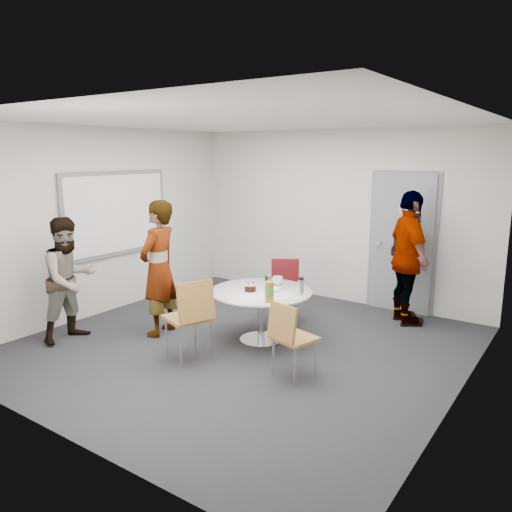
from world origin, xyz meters
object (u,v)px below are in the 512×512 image
Objects in this scene: chair_near_left at (191,312)px; table at (263,297)px; person_main at (159,268)px; whiteboard at (117,214)px; door at (402,243)px; chair_far at (285,283)px; chair_near_right at (289,333)px; person_right at (408,258)px; person_left at (70,279)px.

table is at bearing 2.62° from chair_near_left.
whiteboard is at bearing -120.66° from person_main.
door reaches higher than chair_far.
chair_far is (-1.20, -1.34, -0.50)m from door.
chair_far reaches higher than chair_near_right.
whiteboard reaches higher than chair_far.
person_left is at bearing 92.00° from person_right.
person_right is at bearing 94.67° from chair_near_right.
door reaches higher than chair_near_right.
chair_near_left is 1.16m from chair_near_right.
chair_near_right is at bearing -11.08° from whiteboard.
person_right is at bearing 120.62° from person_main.
chair_near_right is 2.49m from person_right.
table is at bearing -56.13° from person_left.
person_main is at bearing 91.25° from person_right.
chair_near_left is at bearing 109.27° from person_right.
door is at bearing -39.14° from person_left.
door is at bearing -164.23° from chair_far.
door is at bearing -13.52° from person_right.
person_left is at bearing 121.47° from chair_near_left.
person_right reaches higher than chair_far.
door is 2.44× the size of chair_far.
person_right is (0.43, 2.41, 0.42)m from chair_near_right.
person_right is at bearing 53.66° from table.
person_right reaches higher than chair_near_left.
table is 0.72× the size of person_main.
table is at bearing 153.68° from chair_near_right.
chair_far is at bearing 132.68° from person_main.
table reaches higher than chair_near_right.
door is at bearing 129.96° from person_main.
whiteboard is 2.71m from chair_far.
table reaches higher than chair_far.
door is 1.36× the size of person_left.
chair_near_right is 0.47× the size of person_main.
door reaches higher than whiteboard.
chair_far is 2.86m from person_left.
table is (2.58, 0.05, -0.88)m from whiteboard.
whiteboard reaches higher than chair_near_right.
door is 3.48m from chair_near_left.
door is at bearing 66.26° from table.
table is 2.14m from person_right.
person_left is (-3.02, -3.53, -0.24)m from door.
person_left reaches higher than table.
whiteboard is 2.30× the size of chair_near_right.
chair_far is at bearing -131.73° from door.
whiteboard is at bearing 88.60° from chair_near_left.
door is 0.60m from person_right.
whiteboard is at bearing -178.90° from table.
chair_near_right is at bearing -77.06° from person_left.
person_main is 0.95× the size of person_right.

